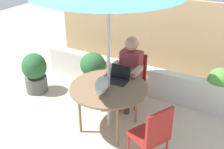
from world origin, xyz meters
The scene contains 12 objects.
ground_plane centered at (0.00, 0.00, 0.00)m, with size 14.00×14.00×0.00m, color #BCAD93.
fence_back centered at (0.00, 2.01, 0.81)m, with size 4.51×0.08×1.61m, color tan.
planter_wall_low centered at (0.00, 1.20, 0.26)m, with size 4.06×0.20×0.52m, color beige.
patio_table centered at (0.00, 0.00, 0.66)m, with size 1.13×1.13×0.71m.
chair_occupied centered at (0.00, 0.84, 0.52)m, with size 0.40×0.40×0.88m.
chair_empty centered at (0.86, -0.44, 0.52)m, with size 0.54×0.54×0.88m.
person_seated centered at (0.00, 0.68, 0.69)m, with size 0.48×0.48×1.22m.
laptop centered at (0.04, 0.24, 0.77)m, with size 0.31×0.26×0.21m.
cat centered at (-0.03, -0.15, 0.79)m, with size 0.31×0.63×0.17m.
potted_plant_near_fence centered at (-0.90, 0.99, 0.39)m, with size 0.48×0.48×0.68m.
potted_plant_by_chair centered at (1.33, 1.31, 0.41)m, with size 0.39×0.39×0.74m.
potted_plant_corner centered at (-1.71, 0.30, 0.39)m, with size 0.45×0.45×0.75m.
Camera 1 is at (1.71, -3.03, 2.70)m, focal length 44.96 mm.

